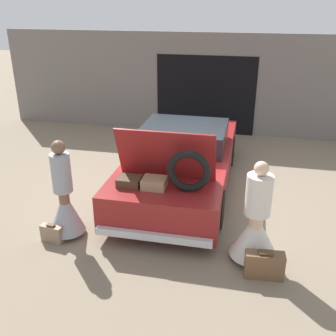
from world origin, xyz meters
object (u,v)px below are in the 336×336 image
(suitcase_beside_left_person, at_px, (52,234))
(person_right, at_px, (255,226))
(person_left, at_px, (65,203))
(suitcase_beside_right_person, at_px, (264,265))
(car, at_px, (181,161))

(suitcase_beside_left_person, bearing_deg, person_right, 4.37)
(person_left, height_order, person_right, person_left)
(person_left, relative_size, suitcase_beside_left_person, 4.35)
(person_right, height_order, suitcase_beside_left_person, person_right)
(person_left, xyz_separation_m, suitcase_beside_right_person, (3.19, -0.42, -0.40))
(person_left, distance_m, person_right, 3.04)
(suitcase_beside_left_person, relative_size, suitcase_beside_right_person, 0.69)
(person_right, distance_m, suitcase_beside_right_person, 0.57)
(car, height_order, suitcase_beside_left_person, car)
(car, xyz_separation_m, person_right, (1.52, -2.19, -0.03))
(car, relative_size, suitcase_beside_right_person, 8.44)
(car, height_order, person_right, car)
(person_right, distance_m, suitcase_beside_left_person, 3.22)
(person_left, distance_m, suitcase_beside_left_person, 0.54)
(person_right, bearing_deg, suitcase_beside_left_person, 82.01)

